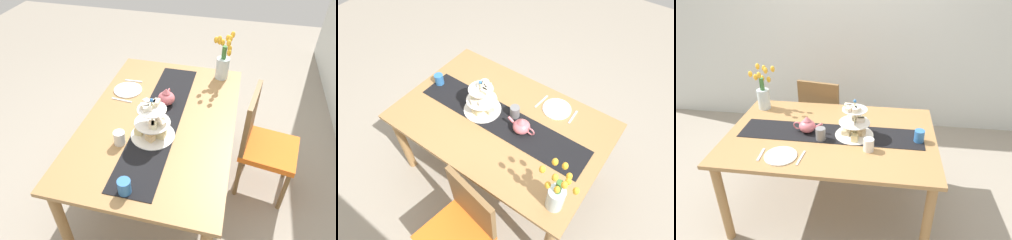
{
  "view_description": "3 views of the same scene",
  "coord_description": "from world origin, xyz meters",
  "views": [
    {
      "loc": [
        1.67,
        0.47,
        2.16
      ],
      "look_at": [
        0.04,
        0.07,
        0.78
      ],
      "focal_mm": 32.96,
      "sensor_mm": 36.0,
      "label": 1
    },
    {
      "loc": [
        -0.9,
        1.19,
        2.52
      ],
      "look_at": [
        -0.06,
        0.02,
        0.81
      ],
      "focal_mm": 31.81,
      "sensor_mm": 36.0,
      "label": 2
    },
    {
      "loc": [
        0.38,
        -2.02,
        1.99
      ],
      "look_at": [
        0.1,
        0.07,
        0.84
      ],
      "focal_mm": 32.53,
      "sensor_mm": 36.0,
      "label": 3
    }
  ],
  "objects": [
    {
      "name": "dinner_plate_left",
      "position": [
        -0.3,
        -0.35,
        0.75
      ],
      "size": [
        0.23,
        0.23,
        0.01
      ],
      "primitive_type": "cylinder",
      "color": "white",
      "rests_on": "dining_table"
    },
    {
      "name": "chair_left",
      "position": [
        -0.22,
        0.76,
        0.5
      ],
      "size": [
        0.48,
        0.48,
        0.91
      ],
      "color": "brown",
      "rests_on": "ground_plane"
    },
    {
      "name": "table_runner",
      "position": [
        0.0,
        -0.0,
        0.75
      ],
      "size": [
        1.44,
        0.29,
        0.0
      ],
      "primitive_type": "cube",
      "color": "black",
      "rests_on": "dining_table"
    },
    {
      "name": "knife_left",
      "position": [
        -0.15,
        -0.35,
        0.75
      ],
      "size": [
        0.03,
        0.17,
        0.01
      ],
      "primitive_type": "cube",
      "rotation": [
        0.0,
        0.0,
        -0.09
      ],
      "color": "silver",
      "rests_on": "dining_table"
    },
    {
      "name": "fork_left",
      "position": [
        -0.44,
        -0.35,
        0.75
      ],
      "size": [
        0.02,
        0.15,
        0.01
      ],
      "primitive_type": "cube",
      "rotation": [
        0.0,
        0.0,
        0.05
      ],
      "color": "silver",
      "rests_on": "dining_table"
    },
    {
      "name": "dining_table",
      "position": [
        0.0,
        0.0,
        0.65
      ],
      "size": [
        1.63,
        1.07,
        0.75
      ],
      "color": "#A37747",
      "rests_on": "ground_plane"
    },
    {
      "name": "mug_grey",
      "position": [
        -0.06,
        -0.1,
        0.8
      ],
      "size": [
        0.08,
        0.08,
        0.09
      ],
      "primitive_type": "cylinder",
      "color": "slate",
      "rests_on": "table_runner"
    },
    {
      "name": "ground_plane",
      "position": [
        0.0,
        0.0,
        0.0
      ],
      "size": [
        8.0,
        8.0,
        0.0
      ],
      "primitive_type": "plane",
      "color": "gray"
    },
    {
      "name": "mug_orange",
      "position": [
        0.68,
        -0.02,
        0.79
      ],
      "size": [
        0.08,
        0.08,
        0.09
      ],
      "primitive_type": "cylinder",
      "color": "#3370B7",
      "rests_on": "dining_table"
    },
    {
      "name": "teapot",
      "position": [
        -0.19,
        0.0,
        0.8
      ],
      "size": [
        0.24,
        0.13,
        0.14
      ],
      "color": "#D66B75",
      "rests_on": "table_runner"
    },
    {
      "name": "tulip_vase",
      "position": [
        -0.68,
        0.37,
        0.9
      ],
      "size": [
        0.24,
        0.16,
        0.41
      ],
      "color": "silver",
      "rests_on": "dining_table"
    },
    {
      "name": "mug_white_text",
      "position": [
        0.31,
        -0.19,
        0.79
      ],
      "size": [
        0.08,
        0.08,
        0.09
      ],
      "primitive_type": "cylinder",
      "color": "white",
      "rests_on": "dining_table"
    },
    {
      "name": "tiered_cake_stand",
      "position": [
        0.19,
        -0.0,
        0.85
      ],
      "size": [
        0.3,
        0.3,
        0.3
      ],
      "color": "beige",
      "rests_on": "table_runner"
    }
  ]
}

